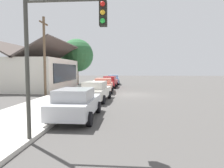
% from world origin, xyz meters
% --- Properties ---
extents(ground_plane, '(120.00, 120.00, 0.00)m').
position_xyz_m(ground_plane, '(0.00, 0.00, 0.00)').
color(ground_plane, '#4C4947').
extents(sidewalk_curb, '(60.00, 4.20, 0.16)m').
position_xyz_m(sidewalk_curb, '(0.00, 5.60, 0.08)').
color(sidewalk_curb, beige).
rests_on(sidewalk_curb, ground).
extents(car_silver, '(4.53, 2.08, 1.59)m').
position_xyz_m(car_silver, '(-10.05, 2.84, 0.82)').
color(car_silver, silver).
rests_on(car_silver, ground).
extents(car_ivory, '(4.95, 2.14, 1.59)m').
position_xyz_m(car_ivory, '(-4.13, 2.77, 0.82)').
color(car_ivory, silver).
rests_on(car_ivory, ground).
extents(car_coral, '(4.77, 2.21, 1.59)m').
position_xyz_m(car_coral, '(1.78, 2.88, 0.82)').
color(car_coral, '#EA8C75').
rests_on(car_coral, ground).
extents(car_cherry, '(4.50, 2.05, 1.59)m').
position_xyz_m(car_cherry, '(7.82, 2.74, 0.81)').
color(car_cherry, red).
rests_on(car_cherry, ground).
extents(car_skyblue, '(4.78, 2.25, 1.59)m').
position_xyz_m(car_skyblue, '(13.62, 2.71, 0.82)').
color(car_skyblue, '#8CB7E0').
rests_on(car_skyblue, ground).
extents(storefront_building, '(12.09, 8.02, 6.00)m').
position_xyz_m(storefront_building, '(5.27, 11.98, 2.06)').
color(storefront_building, silver).
rests_on(storefront_building, ground).
extents(shade_tree, '(5.48, 5.48, 7.62)m').
position_xyz_m(shade_tree, '(13.44, 8.83, 4.86)').
color(shade_tree, brown).
rests_on(shade_tree, ground).
extents(traffic_light_main, '(0.37, 2.79, 5.20)m').
position_xyz_m(traffic_light_main, '(-13.54, 2.54, 3.49)').
color(traffic_light_main, '#383833').
rests_on(traffic_light_main, ground).
extents(utility_pole_wooden, '(1.80, 0.24, 7.50)m').
position_xyz_m(utility_pole_wooden, '(-1.27, 8.20, 3.93)').
color(utility_pole_wooden, brown).
rests_on(utility_pole_wooden, ground).
extents(fire_hydrant_red, '(0.22, 0.22, 0.71)m').
position_xyz_m(fire_hydrant_red, '(1.53, 4.20, 0.50)').
color(fire_hydrant_red, red).
rests_on(fire_hydrant_red, sidewalk_curb).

